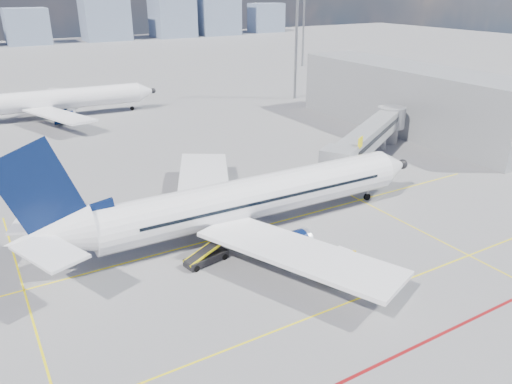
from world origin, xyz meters
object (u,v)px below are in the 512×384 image
main_aircraft (241,201)px  baggage_tug (344,265)px  second_aircraft (52,100)px  belt_loader (207,256)px  cargo_dolly (335,265)px  ramp_worker (354,261)px

main_aircraft → baggage_tug: bearing=-69.8°
second_aircraft → belt_loader: 58.21m
main_aircraft → cargo_dolly: size_ratio=11.11×
second_aircraft → main_aircraft: bearing=-78.3°
second_aircraft → belt_loader: bearing=-83.8°
main_aircraft → belt_loader: (-5.17, -3.37, -2.64)m
ramp_worker → second_aircraft: bearing=45.7°
cargo_dolly → second_aircraft: bearing=80.6°
second_aircraft → cargo_dolly: 66.08m
main_aircraft → belt_loader: main_aircraft is taller
main_aircraft → second_aircraft: main_aircraft is taller
baggage_tug → ramp_worker: 0.91m
second_aircraft → belt_loader: size_ratio=6.50×
baggage_tug → belt_loader: bearing=158.3°
baggage_tug → ramp_worker: size_ratio=1.27×
main_aircraft → cargo_dolly: bearing=-74.4°
baggage_tug → cargo_dolly: cargo_dolly is taller
belt_loader → ramp_worker: belt_loader is taller
second_aircraft → baggage_tug: bearing=-76.3°
main_aircraft → baggage_tug: size_ratio=16.84×
belt_loader → baggage_tug: bearing=-50.1°
baggage_tug → belt_loader: belt_loader is taller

